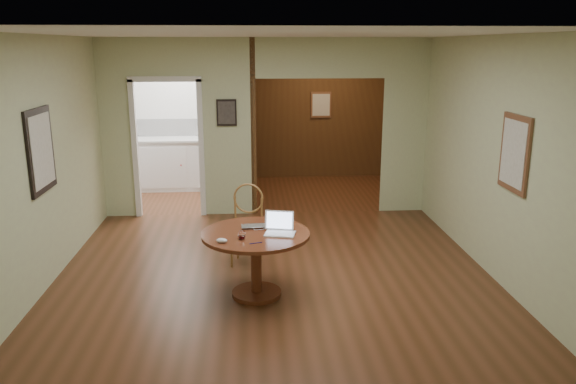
{
  "coord_description": "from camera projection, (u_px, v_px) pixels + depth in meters",
  "views": [
    {
      "loc": [
        -0.25,
        -6.04,
        2.58
      ],
      "look_at": [
        0.15,
        -0.2,
        1.05
      ],
      "focal_mm": 35.0,
      "sensor_mm": 36.0,
      "label": 1
    }
  ],
  "objects": [
    {
      "name": "floor",
      "position": [
        274.0,
        275.0,
        6.5
      ],
      "size": [
        5.0,
        5.0,
        0.0
      ],
      "primitive_type": "plane",
      "color": "#462714",
      "rests_on": "ground"
    },
    {
      "name": "room_shell",
      "position": [
        237.0,
        127.0,
        9.14
      ],
      "size": [
        5.2,
        7.5,
        5.0
      ],
      "color": "white",
      "rests_on": "ground"
    },
    {
      "name": "dining_table",
      "position": [
        256.0,
        249.0,
        5.86
      ],
      "size": [
        1.13,
        1.13,
        0.7
      ],
      "rotation": [
        0.0,
        0.0,
        0.34
      ],
      "color": "#612818",
      "rests_on": "ground"
    },
    {
      "name": "chair",
      "position": [
        247.0,
        220.0,
        6.78
      ],
      "size": [
        0.5,
        0.5,
        0.97
      ],
      "rotation": [
        0.0,
        0.0,
        -0.24
      ],
      "color": "olive",
      "rests_on": "ground"
    },
    {
      "name": "open_laptop",
      "position": [
        280.0,
        227.0,
        5.79
      ],
      "size": [
        0.34,
        0.33,
        0.21
      ],
      "rotation": [
        0.0,
        0.0,
        -0.22
      ],
      "color": "white",
      "rests_on": "dining_table"
    },
    {
      "name": "closed_laptop",
      "position": [
        258.0,
        228.0,
        5.92
      ],
      "size": [
        0.36,
        0.25,
        0.03
      ],
      "primitive_type": "imported",
      "rotation": [
        0.0,
        0.0,
        0.09
      ],
      "color": "#B1B0B5",
      "rests_on": "dining_table"
    },
    {
      "name": "mouse",
      "position": [
        222.0,
        241.0,
        5.5
      ],
      "size": [
        0.12,
        0.09,
        0.05
      ],
      "primitive_type": "ellipsoid",
      "rotation": [
        0.0,
        0.0,
        -0.23
      ],
      "color": "white",
      "rests_on": "dining_table"
    },
    {
      "name": "wine_glass",
      "position": [
        242.0,
        235.0,
        5.6
      ],
      "size": [
        0.08,
        0.08,
        0.09
      ],
      "primitive_type": null,
      "color": "white",
      "rests_on": "dining_table"
    },
    {
      "name": "pen",
      "position": [
        256.0,
        243.0,
        5.49
      ],
      "size": [
        0.13,
        0.04,
        0.01
      ],
      "primitive_type": "cylinder",
      "rotation": [
        0.0,
        1.57,
        0.28
      ],
      "color": "#0C0E54",
      "rests_on": "dining_table"
    },
    {
      "name": "kitchen_cabinet",
      "position": [
        191.0,
        163.0,
        10.35
      ],
      "size": [
        2.06,
        0.6,
        0.94
      ],
      "color": "white",
      "rests_on": "ground"
    },
    {
      "name": "grocery_bag",
      "position": [
        228.0,
        130.0,
        10.24
      ],
      "size": [
        0.32,
        0.29,
        0.27
      ],
      "primitive_type": "ellipsoid",
      "rotation": [
        0.0,
        0.0,
        -0.22
      ],
      "color": "beige",
      "rests_on": "kitchen_cabinet"
    }
  ]
}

